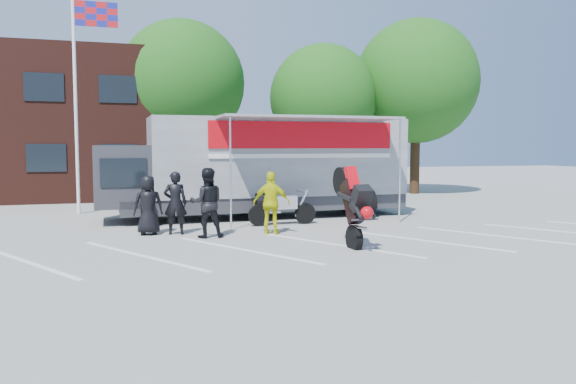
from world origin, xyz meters
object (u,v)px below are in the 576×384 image
stunt_bike_rider (342,244)px  spectator_hivis (271,203)px  tree_left (182,83)px  spectator_leather_c (207,203)px  transporter_truck (265,217)px  spectator_leather_b (175,203)px  tree_right (416,82)px  tree_mid (323,98)px  parked_motorcycle (282,225)px  flagpole (82,76)px  spectator_leather_a (148,205)px

stunt_bike_rider → spectator_hivis: spectator_hivis is taller
tree_left → spectator_leather_c: size_ratio=4.54×
transporter_truck → stunt_bike_rider: 6.05m
spectator_hivis → spectator_leather_b: bearing=8.1°
tree_right → transporter_truck: tree_right is taller
tree_left → spectator_leather_b: (-1.54, -12.07, -4.67)m
tree_right → tree_mid: bearing=174.3°
tree_mid → spectator_leather_c: size_ratio=4.04×
tree_mid → spectator_leather_b: (-8.54, -11.07, -4.05)m
spectator_leather_c → spectator_hivis: (1.83, 0.04, -0.06)m
stunt_bike_rider → spectator_leather_b: bearing=140.7°
spectator_hivis → transporter_truck: bearing=-77.5°
tree_right → spectator_leather_c: size_ratio=4.80×
spectator_leather_b → spectator_leather_c: (0.77, -0.79, 0.06)m
tree_mid → parked_motorcycle: 12.34m
stunt_bike_rider → spectator_leather_b: (-3.89, 2.88, 0.89)m
flagpole → parked_motorcycle: (6.13, -5.08, -5.05)m
spectator_leather_b → spectator_leather_c: bearing=144.0°
transporter_truck → spectator_leather_c: 4.84m
flagpole → spectator_leather_c: size_ratio=4.21×
flagpole → spectator_leather_b: flagpole is taller
tree_right → spectator_leather_b: bearing=-142.0°
flagpole → spectator_hivis: size_ratio=4.50×
parked_motorcycle → spectator_leather_c: 3.34m
tree_mid → spectator_leather_c: 14.73m
tree_mid → spectator_leather_b: 14.56m
transporter_truck → parked_motorcycle: size_ratio=4.79×
transporter_truck → spectator_leather_c: spectator_leather_c is taller
spectator_leather_c → spectator_hivis: size_ratio=1.07×
transporter_truck → tree_left: bearing=101.0°
stunt_bike_rider → spectator_leather_a: spectator_leather_a is taller
spectator_leather_a → tree_left: bearing=-103.3°
tree_mid → spectator_leather_a: size_ratio=4.57×
tree_mid → tree_right: 5.11m
spectator_hivis → spectator_leather_c: bearing=25.4°
spectator_leather_b → tree_right: bearing=-132.2°
stunt_bike_rider → spectator_hivis: size_ratio=1.23×
tree_left → spectator_leather_b: tree_left is taller
spectator_leather_a → spectator_leather_b: (0.74, -0.16, 0.05)m
stunt_bike_rider → spectator_leather_b: spectator_leather_b is taller
spectator_leather_c → spectator_hivis: spectator_leather_c is taller
transporter_truck → spectator_hivis: bearing=-102.6°
spectator_leather_a → spectator_leather_b: size_ratio=0.94×
tree_right → transporter_truck: 13.86m
transporter_truck → spectator_leather_a: bearing=-145.0°
tree_right → parked_motorcycle: bearing=-136.5°
flagpole → spectator_leather_a: (1.96, -5.91, -4.21)m
parked_motorcycle → stunt_bike_rider: stunt_bike_rider is taller
parked_motorcycle → tree_right: bearing=-49.6°
flagpole → spectator_leather_c: 8.72m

